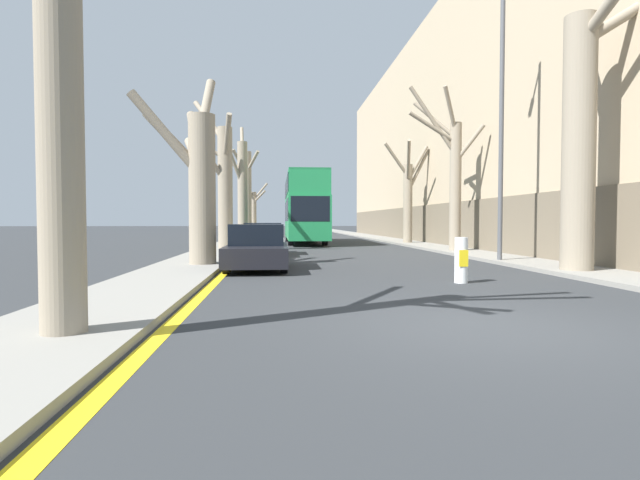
% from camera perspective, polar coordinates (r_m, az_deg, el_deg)
% --- Properties ---
extents(ground_plane, '(300.00, 300.00, 0.00)m').
position_cam_1_polar(ground_plane, '(7.37, 18.26, -9.37)').
color(ground_plane, '#2B2D30').
extents(sidewalk_left, '(2.21, 120.00, 0.12)m').
position_cam_1_polar(sidewalk_left, '(56.72, -7.72, 0.72)').
color(sidewalk_left, gray).
rests_on(sidewalk_left, ground).
extents(sidewalk_right, '(2.21, 120.00, 0.12)m').
position_cam_1_polar(sidewalk_right, '(57.29, 3.62, 0.75)').
color(sidewalk_right, gray).
rests_on(sidewalk_right, ground).
extents(building_facade_right, '(10.08, 49.67, 14.62)m').
position_cam_1_polar(building_facade_right, '(38.27, 17.89, 10.83)').
color(building_facade_right, tan).
rests_on(building_facade_right, ground).
extents(kerb_line_stripe, '(0.24, 120.00, 0.01)m').
position_cam_1_polar(kerb_line_stripe, '(56.67, -6.42, 0.67)').
color(kerb_line_stripe, yellow).
rests_on(kerb_line_stripe, ground).
extents(street_tree_left_0, '(2.28, 3.92, 8.08)m').
position_cam_1_polar(street_tree_left_0, '(7.13, -27.44, 22.92)').
color(street_tree_left_0, gray).
rests_on(street_tree_left_0, ground).
extents(street_tree_left_1, '(2.58, 2.60, 6.13)m').
position_cam_1_polar(street_tree_left_1, '(16.30, -13.75, 6.90)').
color(street_tree_left_1, gray).
rests_on(street_tree_left_1, ground).
extents(street_tree_left_2, '(2.38, 3.90, 7.77)m').
position_cam_1_polar(street_tree_left_2, '(24.93, -10.93, 6.53)').
color(street_tree_left_2, gray).
rests_on(street_tree_left_2, ground).
extents(street_tree_left_3, '(3.43, 2.72, 8.07)m').
position_cam_1_polar(street_tree_left_3, '(34.22, -9.03, 6.01)').
color(street_tree_left_3, gray).
rests_on(street_tree_left_3, ground).
extents(street_tree_left_4, '(2.70, 4.35, 7.97)m').
position_cam_1_polar(street_tree_left_4, '(43.30, -8.38, 5.58)').
color(street_tree_left_4, gray).
rests_on(street_tree_left_4, ground).
extents(street_tree_left_5, '(3.15, 2.74, 6.86)m').
position_cam_1_polar(street_tree_left_5, '(53.09, -7.66, 3.67)').
color(street_tree_left_5, gray).
rests_on(street_tree_left_5, ground).
extents(street_tree_right_0, '(2.43, 4.58, 8.41)m').
position_cam_1_polar(street_tree_right_0, '(15.62, 27.78, 11.07)').
color(street_tree_right_0, gray).
rests_on(street_tree_right_0, ground).
extents(street_tree_right_1, '(3.38, 1.93, 7.61)m').
position_cam_1_polar(street_tree_right_1, '(23.93, 14.91, 7.25)').
color(street_tree_right_1, gray).
rests_on(street_tree_right_1, ground).
extents(street_tree_right_2, '(3.15, 2.65, 6.35)m').
position_cam_1_polar(street_tree_right_2, '(32.04, 10.07, 5.00)').
color(street_tree_right_2, gray).
rests_on(street_tree_right_2, ground).
extents(double_decker_bus, '(2.45, 11.67, 4.47)m').
position_cam_1_polar(double_decker_bus, '(33.55, -1.78, 3.98)').
color(double_decker_bus, '#1E7F47').
rests_on(double_decker_bus, ground).
extents(parked_car_0, '(1.82, 4.29, 1.37)m').
position_cam_1_polar(parked_car_0, '(15.38, -7.20, -0.90)').
color(parked_car_0, black).
rests_on(parked_car_0, ground).
extents(parked_car_1, '(1.79, 4.40, 1.39)m').
position_cam_1_polar(parked_car_1, '(21.95, -6.51, 0.04)').
color(parked_car_1, silver).
rests_on(parked_car_1, ground).
extents(lamp_post, '(1.40, 0.20, 9.39)m').
position_cam_1_polar(lamp_post, '(18.75, 19.79, 13.43)').
color(lamp_post, '#4C4F54').
rests_on(lamp_post, ground).
extents(traffic_bollard, '(0.31, 0.32, 1.08)m').
position_cam_1_polar(traffic_bollard, '(12.25, 15.84, -2.22)').
color(traffic_bollard, white).
rests_on(traffic_bollard, ground).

